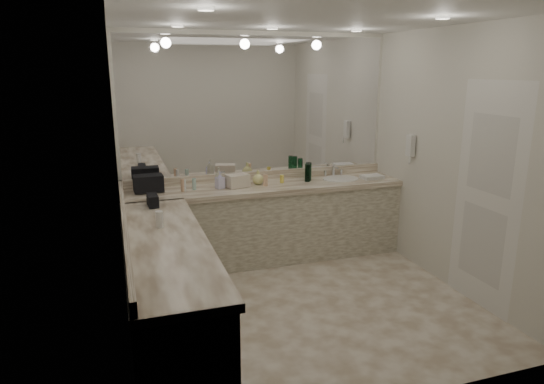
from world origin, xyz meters
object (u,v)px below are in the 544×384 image
object	(u,v)px
hand_towel	(372,177)
soap_bottle_a	(219,177)
cream_cosmetic_case	(238,181)
sink	(341,179)
wall_phone	(411,146)
soap_bottle_b	(220,180)
black_toiletry_bag	(148,184)
soap_bottle_c	(258,177)

from	to	relation	value
hand_towel	soap_bottle_a	xyz separation A→B (m)	(-1.85, 0.15, 0.09)
soap_bottle_a	cream_cosmetic_case	bearing A→B (deg)	-18.53
sink	hand_towel	xyz separation A→B (m)	(0.37, -0.10, 0.03)
wall_phone	soap_bottle_b	xyz separation A→B (m)	(-2.08, 0.49, -0.35)
wall_phone	soap_bottle_a	xyz separation A→B (m)	(-2.08, 0.55, -0.34)
black_toiletry_bag	soap_bottle_a	bearing A→B (deg)	-1.18
sink	cream_cosmetic_case	bearing A→B (deg)	-179.23
hand_towel	soap_bottle_c	size ratio (longest dim) A/B	1.54
sink	black_toiletry_bag	bearing A→B (deg)	178.33
hand_towel	soap_bottle_a	bearing A→B (deg)	175.41
black_toiletry_bag	soap_bottle_c	distance (m)	1.22
soap_bottle_a	soap_bottle_b	size ratio (longest dim) A/B	1.19
wall_phone	hand_towel	world-z (taller)	wall_phone
cream_cosmetic_case	soap_bottle_c	size ratio (longest dim) A/B	1.47
black_toiletry_bag	soap_bottle_c	bearing A→B (deg)	-0.47
soap_bottle_c	black_toiletry_bag	bearing A→B (deg)	179.53
wall_phone	black_toiletry_bag	distance (m)	2.93
soap_bottle_a	sink	bearing A→B (deg)	-1.92
wall_phone	sink	bearing A→B (deg)	140.43
sink	hand_towel	distance (m)	0.38
sink	soap_bottle_b	bearing A→B (deg)	-179.70
black_toiletry_bag	soap_bottle_b	distance (m)	0.77
sink	soap_bottle_c	bearing A→B (deg)	176.90
hand_towel	soap_bottle_b	size ratio (longest dim) A/B	1.34
hand_towel	black_toiletry_bag	bearing A→B (deg)	176.40
black_toiletry_bag	hand_towel	distance (m)	2.62
cream_cosmetic_case	hand_towel	distance (m)	1.65
black_toiletry_bag	sink	bearing A→B (deg)	-1.67
hand_towel	soap_bottle_c	xyz separation A→B (m)	(-1.39, 0.15, 0.06)
black_toiletry_bag	hand_towel	size ratio (longest dim) A/B	1.21
hand_towel	soap_bottle_c	bearing A→B (deg)	173.67
wall_phone	soap_bottle_a	distance (m)	2.18
cream_cosmetic_case	soap_bottle_b	distance (m)	0.20
black_toiletry_bag	soap_bottle_c	world-z (taller)	black_toiletry_bag
cream_cosmetic_case	soap_bottle_b	xyz separation A→B (m)	(-0.20, 0.01, 0.02)
black_toiletry_bag	wall_phone	bearing A→B (deg)	-11.22
soap_bottle_b	black_toiletry_bag	bearing A→B (deg)	174.55
black_toiletry_bag	cream_cosmetic_case	size ratio (longest dim) A/B	1.26
black_toiletry_bag	soap_bottle_a	world-z (taller)	soap_bottle_a
black_toiletry_bag	cream_cosmetic_case	world-z (taller)	black_toiletry_bag
hand_towel	soap_bottle_c	distance (m)	1.40
wall_phone	hand_towel	bearing A→B (deg)	120.48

